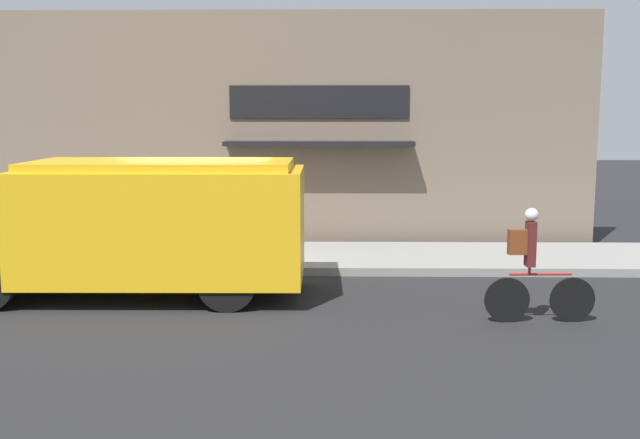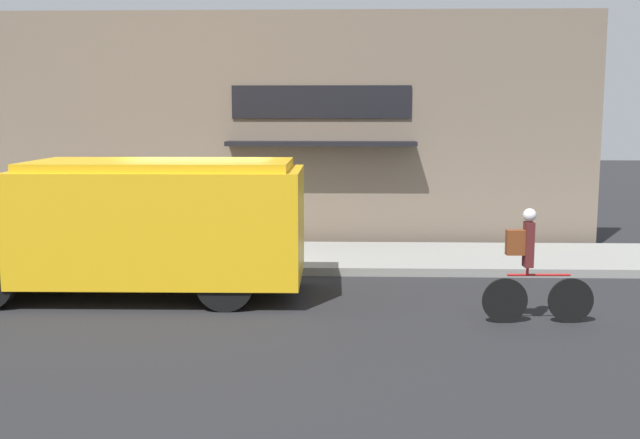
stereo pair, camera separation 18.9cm
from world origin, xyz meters
name	(u,v)px [view 1 (the left image)]	position (x,y,z in m)	size (l,w,h in m)	color
ground_plane	(204,276)	(0.00, 0.00, 0.00)	(70.00, 70.00, 0.00)	#232326
sidewalk	(216,257)	(0.00, 1.43, 0.08)	(28.00, 2.86, 0.16)	gray
storefront	(229,130)	(0.05, 3.26, 2.63)	(16.60, 0.77, 5.26)	#756656
school_bus	(139,226)	(-0.77, -1.59, 1.18)	(6.00, 2.58, 2.25)	yellow
cyclist	(533,268)	(5.29, -3.01, 0.79)	(1.61, 0.20, 1.67)	black
trash_bin	(93,227)	(-2.76, 2.18, 0.59)	(0.48, 0.48, 0.86)	slate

